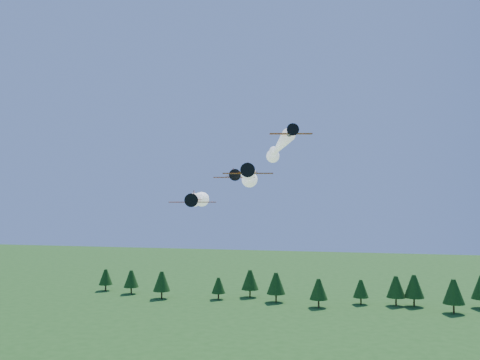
% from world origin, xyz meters
% --- Properties ---
extents(plane_lead, '(13.58, 43.46, 3.70)m').
position_xyz_m(plane_lead, '(-2.62, 16.38, 44.12)').
color(plane_lead, black).
rests_on(plane_lead, ground).
extents(plane_left, '(16.44, 45.20, 3.70)m').
position_xyz_m(plane_left, '(-15.71, 23.41, 39.40)').
color(plane_left, black).
rests_on(plane_left, ground).
extents(plane_right, '(17.66, 57.77, 3.70)m').
position_xyz_m(plane_right, '(0.59, 34.70, 51.60)').
color(plane_right, black).
rests_on(plane_right, ground).
extents(plane_slot, '(7.92, 8.79, 2.78)m').
position_xyz_m(plane_slot, '(-3.53, 6.65, 43.99)').
color(plane_slot, black).
rests_on(plane_slot, ground).
extents(treeline, '(181.50, 21.40, 11.74)m').
position_xyz_m(treeline, '(15.67, 112.02, 6.81)').
color(treeline, '#382314').
rests_on(treeline, ground).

